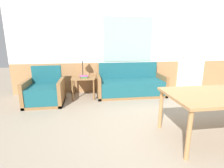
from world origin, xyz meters
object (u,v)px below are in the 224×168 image
object	(u,v)px
side_table	(83,80)
table_lamp	(82,58)
couch	(130,86)
armchair	(45,93)

from	to	relation	value
side_table	table_lamp	distance (m)	0.57
couch	table_lamp	distance (m)	1.51
couch	armchair	world-z (taller)	same
couch	armchair	bearing A→B (deg)	-170.95
armchair	side_table	world-z (taller)	armchair
side_table	armchair	bearing A→B (deg)	-158.87
couch	side_table	world-z (taller)	couch
couch	table_lamp	bearing A→B (deg)	175.39
table_lamp	side_table	bearing A→B (deg)	-88.11
couch	side_table	distance (m)	1.31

